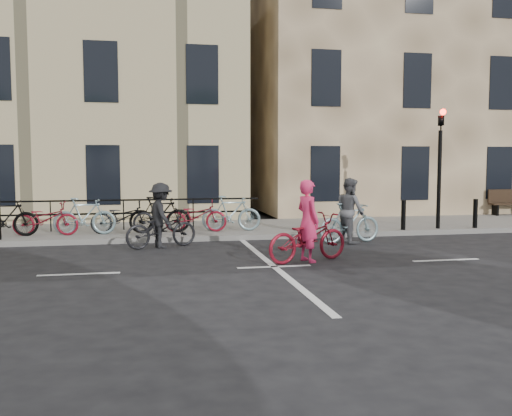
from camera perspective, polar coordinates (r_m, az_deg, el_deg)
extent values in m
plane|color=black|center=(12.20, 1.84, -5.91)|extent=(120.00, 120.00, 0.00)
cube|color=slate|center=(17.85, -15.31, -2.36)|extent=(46.00, 4.00, 0.15)
cube|color=#897152|center=(27.58, 14.35, 12.85)|extent=(14.00, 10.00, 12.00)
cylinder|color=black|center=(18.35, 17.84, 2.70)|extent=(0.12, 0.12, 3.00)
imported|color=black|center=(18.38, 18.01, 8.79)|extent=(0.15, 0.18, 0.90)
sphere|color=#FF0C05|center=(18.29, 18.20, 9.12)|extent=(0.18, 0.18, 0.18)
cylinder|color=black|center=(17.78, 14.53, -0.68)|extent=(0.14, 0.14, 0.90)
cylinder|color=black|center=(18.95, 21.08, -0.51)|extent=(0.14, 0.14, 0.90)
cube|color=black|center=(23.44, 22.81, -0.19)|extent=(0.06, 0.38, 0.40)
cube|color=black|center=(23.76, 24.03, 0.39)|extent=(1.60, 0.40, 0.06)
cube|color=black|center=(23.89, 23.81, 1.12)|extent=(1.60, 0.06, 0.50)
cube|color=black|center=(17.68, -14.80, -0.63)|extent=(9.35, 0.04, 0.95)
imported|color=black|center=(17.16, -23.78, -0.89)|extent=(1.75, 0.49, 1.05)
imported|color=maroon|center=(16.97, -20.30, -1.01)|extent=(1.80, 0.63, 0.95)
imported|color=#7E9EA5|center=(16.83, -16.78, -0.78)|extent=(1.75, 0.49, 1.05)
imported|color=black|center=(16.76, -13.20, -0.90)|extent=(1.80, 0.63, 0.95)
imported|color=black|center=(16.76, -9.61, -0.67)|extent=(1.75, 0.49, 1.05)
imported|color=maroon|center=(16.82, -6.03, -0.78)|extent=(1.80, 0.63, 0.95)
imported|color=#7E9EA5|center=(16.95, -2.50, -0.54)|extent=(1.75, 0.49, 1.05)
imported|color=maroon|center=(12.78, 5.19, -2.97)|extent=(2.18, 1.38, 1.08)
imported|color=#EB295F|center=(12.73, 5.20, -1.29)|extent=(0.64, 0.78, 1.84)
imported|color=#7E9EA5|center=(15.75, 9.36, -1.47)|extent=(1.90, 0.85, 1.11)
imported|color=#55565A|center=(15.71, 9.38, -0.25)|extent=(0.82, 0.97, 1.78)
imported|color=black|center=(14.92, -9.47, -2.04)|extent=(2.00, 1.23, 0.99)
imported|color=black|center=(14.88, -9.49, -0.72)|extent=(0.94, 1.23, 1.68)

